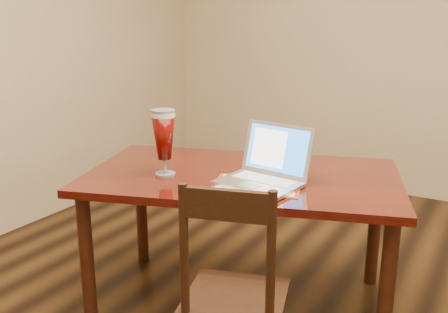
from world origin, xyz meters
The scene contains 2 objects.
dining_table centered at (-0.42, 0.31, 0.64)m, with size 1.71×1.28×1.03m.
dining_chair centered at (-0.13, -0.28, 0.42)m, with size 0.47×0.46×0.90m.
Camera 1 is at (0.70, -1.75, 1.45)m, focal length 40.00 mm.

